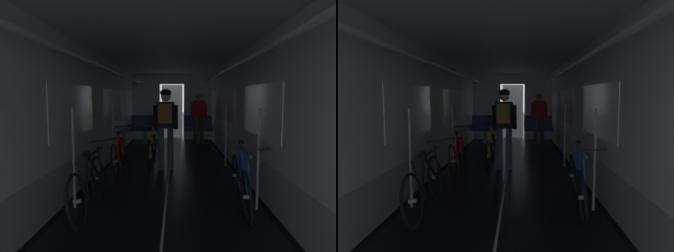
{
  "view_description": "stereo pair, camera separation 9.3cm",
  "coord_description": "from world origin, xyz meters",
  "views": [
    {
      "loc": [
        0.14,
        -1.86,
        1.54
      ],
      "look_at": [
        0.0,
        3.61,
        1.02
      ],
      "focal_mm": 31.33,
      "sensor_mm": 36.0,
      "label": 1
    },
    {
      "loc": [
        0.24,
        -1.86,
        1.54
      ],
      "look_at": [
        0.0,
        3.61,
        1.02
      ],
      "focal_mm": 31.33,
      "sensor_mm": 36.0,
      "label": 2
    }
  ],
  "objects": [
    {
      "name": "bench_seat_far_left",
      "position": [
        -0.9,
        8.07,
        0.57
      ],
      "size": [
        0.98,
        0.51,
        0.95
      ],
      "color": "gray",
      "rests_on": "ground"
    },
    {
      "name": "bicycle_red",
      "position": [
        -1.03,
        4.11,
        0.38
      ],
      "size": [
        0.44,
        1.69,
        0.95
      ],
      "color": "black",
      "rests_on": "ground"
    },
    {
      "name": "bench_seat_far_right",
      "position": [
        0.9,
        8.07,
        0.57
      ],
      "size": [
        0.98,
        0.51,
        0.95
      ],
      "color": "gray",
      "rests_on": "ground"
    },
    {
      "name": "train_car_shell",
      "position": [
        -0.0,
        3.6,
        1.7
      ],
      "size": [
        3.14,
        12.34,
        2.57
      ],
      "color": "black",
      "rests_on": "ground"
    },
    {
      "name": "bicycle_black",
      "position": [
        -1.01,
        1.94,
        0.38
      ],
      "size": [
        0.44,
        1.69,
        0.96
      ],
      "color": "black",
      "rests_on": "ground"
    },
    {
      "name": "bicycle_yellow_in_aisle",
      "position": [
        -0.39,
        4.61,
        0.38
      ],
      "size": [
        0.44,
        1.69,
        0.93
      ],
      "color": "black",
      "rests_on": "ground"
    },
    {
      "name": "person_standing_near_bench",
      "position": [
        0.9,
        7.7,
        0.98
      ],
      "size": [
        0.53,
        0.23,
        1.69
      ],
      "color": "brown",
      "rests_on": "ground"
    },
    {
      "name": "person_cyclist_aisle",
      "position": [
        -0.07,
        4.35,
        1.07
      ],
      "size": [
        0.54,
        0.4,
        1.73
      ],
      "color": "#384C75",
      "rests_on": "ground"
    },
    {
      "name": "bicycle_blue",
      "position": [
        1.06,
        2.16,
        0.38
      ],
      "size": [
        0.44,
        1.69,
        0.95
      ],
      "color": "black",
      "rests_on": "ground"
    }
  ]
}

